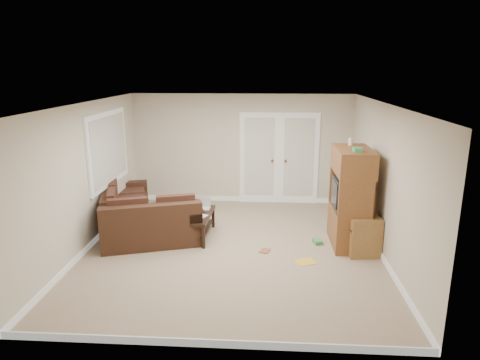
# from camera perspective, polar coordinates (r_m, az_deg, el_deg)

# --- Properties ---
(floor) EXTENTS (5.50, 5.50, 0.00)m
(floor) POSITION_cam_1_polar(r_m,az_deg,el_deg) (7.57, -0.99, -9.09)
(floor) COLOR tan
(floor) RESTS_ON ground
(ceiling) EXTENTS (5.00, 5.50, 0.02)m
(ceiling) POSITION_cam_1_polar(r_m,az_deg,el_deg) (6.95, -1.09, 10.13)
(ceiling) COLOR white
(ceiling) RESTS_ON wall_back
(wall_left) EXTENTS (0.02, 5.50, 2.50)m
(wall_left) POSITION_cam_1_polar(r_m,az_deg,el_deg) (7.77, -19.76, 0.39)
(wall_left) COLOR beige
(wall_left) RESTS_ON floor
(wall_right) EXTENTS (0.02, 5.50, 2.50)m
(wall_right) POSITION_cam_1_polar(r_m,az_deg,el_deg) (7.39, 18.67, -0.21)
(wall_right) COLOR beige
(wall_right) RESTS_ON floor
(wall_back) EXTENTS (5.00, 0.02, 2.50)m
(wall_back) POSITION_cam_1_polar(r_m,az_deg,el_deg) (9.83, 0.26, 4.16)
(wall_back) COLOR beige
(wall_back) RESTS_ON floor
(wall_front) EXTENTS (5.00, 0.02, 2.50)m
(wall_front) POSITION_cam_1_polar(r_m,az_deg,el_deg) (4.56, -3.87, -8.66)
(wall_front) COLOR beige
(wall_front) RESTS_ON floor
(baseboards) EXTENTS (5.00, 5.50, 0.10)m
(baseboards) POSITION_cam_1_polar(r_m,az_deg,el_deg) (7.55, -1.00, -8.74)
(baseboards) COLOR silver
(baseboards) RESTS_ON floor
(french_doors) EXTENTS (1.80, 0.05, 2.13)m
(french_doors) POSITION_cam_1_polar(r_m,az_deg,el_deg) (9.83, 5.21, 2.81)
(french_doors) COLOR silver
(french_doors) RESTS_ON floor
(window_left) EXTENTS (0.05, 1.92, 1.42)m
(window_left) POSITION_cam_1_polar(r_m,az_deg,el_deg) (8.60, -17.13, 3.99)
(window_left) COLOR silver
(window_left) RESTS_ON wall_left
(sectional_sofa) EXTENTS (2.46, 2.78, 0.82)m
(sectional_sofa) POSITION_cam_1_polar(r_m,az_deg,el_deg) (8.43, -13.59, -4.65)
(sectional_sofa) COLOR #3C2417
(sectional_sofa) RESTS_ON floor
(coffee_table) EXTENTS (0.60, 1.13, 0.75)m
(coffee_table) POSITION_cam_1_polar(r_m,az_deg,el_deg) (8.03, -5.82, -5.83)
(coffee_table) COLOR black
(coffee_table) RESTS_ON floor
(tv_armoire) EXTENTS (0.60, 1.09, 1.86)m
(tv_armoire) POSITION_cam_1_polar(r_m,az_deg,el_deg) (7.69, 14.52, -2.22)
(tv_armoire) COLOR brown
(tv_armoire) RESTS_ON floor
(side_cabinet) EXTENTS (0.57, 0.57, 1.09)m
(side_cabinet) POSITION_cam_1_polar(r_m,az_deg,el_deg) (7.52, 16.03, -6.64)
(side_cabinet) COLOR olive
(side_cabinet) RESTS_ON floor
(space_heater) EXTENTS (0.12, 0.10, 0.29)m
(space_heater) POSITION_cam_1_polar(r_m,az_deg,el_deg) (9.92, 12.68, -2.70)
(space_heater) COLOR silver
(space_heater) RESTS_ON floor
(floor_magazine) EXTENTS (0.38, 0.34, 0.01)m
(floor_magazine) POSITION_cam_1_polar(r_m,az_deg,el_deg) (7.15, 8.72, -10.74)
(floor_magazine) COLOR gold
(floor_magazine) RESTS_ON floor
(floor_greenbox) EXTENTS (0.18, 0.21, 0.07)m
(floor_greenbox) POSITION_cam_1_polar(r_m,az_deg,el_deg) (7.87, 10.29, -8.10)
(floor_greenbox) COLOR #408E54
(floor_greenbox) RESTS_ON floor
(floor_book) EXTENTS (0.22, 0.25, 0.02)m
(floor_book) POSITION_cam_1_polar(r_m,az_deg,el_deg) (7.49, 2.76, -9.31)
(floor_book) COLOR brown
(floor_book) RESTS_ON floor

